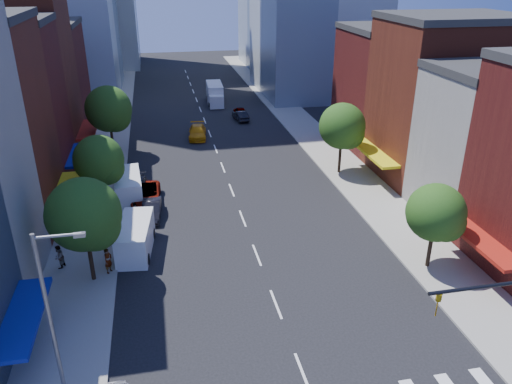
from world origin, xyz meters
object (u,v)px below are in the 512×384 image
cargo_van_near (135,238)px  traffic_car_far (240,112)px  pedestrian_near (108,260)px  pedestrian_far (59,257)px  parked_car_third (146,195)px  taxi (197,132)px  cargo_van_far (128,188)px  traffic_car_oncoming (241,116)px  box_truck (215,94)px  parked_car_second (152,210)px  parked_car_rear (138,187)px

cargo_van_near → traffic_car_far: (13.95, 35.05, -0.52)m
pedestrian_near → pedestrian_far: (-3.42, 1.28, -0.06)m
traffic_car_far → pedestrian_far: (-19.16, -36.37, 0.37)m
parked_car_third → cargo_van_near: size_ratio=0.95×
pedestrian_far → taxi: bearing=177.8°
cargo_van_far → traffic_car_far: 29.55m
traffic_car_oncoming → traffic_car_far: traffic_car_oncoming is taller
box_truck → cargo_van_near: bearing=-102.1°
parked_car_second → box_truck: box_truck is taller
parked_car_rear → box_truck: box_truck is taller
parked_car_rear → cargo_van_far: size_ratio=0.77×
parked_car_third → traffic_car_far: bearing=64.9°
taxi → traffic_car_oncoming: bearing=51.0°
taxi → traffic_car_far: taxi is taller
cargo_van_far → traffic_car_oncoming: 27.49m
parked_car_third → pedestrian_far: 11.55m
taxi → traffic_car_far: (6.89, 8.69, -0.10)m
parked_car_rear → parked_car_second: bearing=-78.5°
traffic_car_oncoming → pedestrian_far: (-18.82, -34.18, 0.35)m
cargo_van_far → pedestrian_far: size_ratio=3.38×
box_truck → pedestrian_far: box_truck is taller
pedestrian_near → parked_car_second: bearing=12.9°
cargo_van_far → box_truck: 35.56m
cargo_van_far → taxi: 18.65m
traffic_car_far → pedestrian_far: pedestrian_far is taller
parked_car_rear → taxi: size_ratio=0.88×
cargo_van_near → box_truck: (11.36, 42.86, 0.26)m
cargo_van_near → parked_car_rear: bearing=96.5°
cargo_van_near → traffic_car_oncoming: cargo_van_near is taller
parked_car_rear → traffic_car_far: (13.89, 24.23, -0.01)m
traffic_car_oncoming → taxi: bearing=37.6°
parked_car_third → box_truck: bearing=74.2°
traffic_car_oncoming → pedestrian_near: (-15.40, -35.46, 0.42)m
pedestrian_near → pedestrian_far: pedestrian_near is taller
parked_car_second → parked_car_third: parked_car_third is taller
parked_car_rear → traffic_car_far: bearing=59.3°
parked_car_second → pedestrian_far: 9.41m
parked_car_third → pedestrian_near: (-2.55, -11.16, 0.31)m
box_truck → pedestrian_far: (-16.56, -44.19, -0.41)m
traffic_car_oncoming → parked_car_third: bearing=54.9°
traffic_car_far → parked_car_second: bearing=65.5°
parked_car_second → taxi: taxi is taller
pedestrian_far → parked_car_rear: bearing=178.2°
cargo_van_far → traffic_car_far: cargo_van_far is taller
cargo_van_far → box_truck: (12.13, 33.43, 0.22)m
parked_car_rear → cargo_van_far: (-0.83, -1.38, 0.55)m
taxi → traffic_car_oncoming: taxi is taller
parked_car_second → cargo_van_far: (-1.99, 3.89, 0.50)m
parked_car_second → parked_car_rear: (-1.16, 5.27, -0.04)m
parked_car_second → pedestrian_far: size_ratio=2.45×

